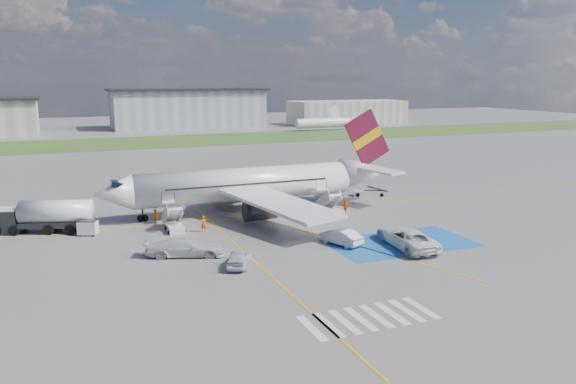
% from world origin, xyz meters
% --- Properties ---
extents(ground, '(400.00, 400.00, 0.00)m').
position_xyz_m(ground, '(0.00, 0.00, 0.00)').
color(ground, '#60605E').
rests_on(ground, ground).
extents(grass_strip, '(400.00, 30.00, 0.01)m').
position_xyz_m(grass_strip, '(0.00, 95.00, 0.01)').
color(grass_strip, '#2D4C1E').
rests_on(grass_strip, ground).
extents(taxiway_line_main, '(120.00, 0.20, 0.01)m').
position_xyz_m(taxiway_line_main, '(0.00, 12.00, 0.01)').
color(taxiway_line_main, gold).
rests_on(taxiway_line_main, ground).
extents(taxiway_line_cross, '(0.20, 60.00, 0.01)m').
position_xyz_m(taxiway_line_cross, '(-5.00, -10.00, 0.01)').
color(taxiway_line_cross, gold).
rests_on(taxiway_line_cross, ground).
extents(taxiway_line_diag, '(20.71, 56.45, 0.01)m').
position_xyz_m(taxiway_line_diag, '(0.00, 12.00, 0.01)').
color(taxiway_line_diag, gold).
rests_on(taxiway_line_diag, ground).
extents(staging_box, '(14.00, 8.00, 0.01)m').
position_xyz_m(staging_box, '(10.00, -4.00, 0.01)').
color(staging_box, '#1A56A0').
rests_on(staging_box, ground).
extents(crosswalk, '(9.00, 4.00, 0.01)m').
position_xyz_m(crosswalk, '(-1.80, -18.00, 0.01)').
color(crosswalk, silver).
rests_on(crosswalk, ground).
extents(terminal_centre, '(48.00, 18.00, 12.00)m').
position_xyz_m(terminal_centre, '(20.00, 135.00, 6.00)').
color(terminal_centre, gray).
rests_on(terminal_centre, ground).
extents(terminal_east, '(40.00, 16.00, 8.00)m').
position_xyz_m(terminal_east, '(75.00, 128.00, 4.00)').
color(terminal_east, gray).
rests_on(terminal_east, ground).
extents(airliner, '(36.81, 32.95, 11.92)m').
position_xyz_m(airliner, '(1.51, 14.00, 3.39)').
color(airliner, silver).
rests_on(airliner, ground).
extents(airstairs_fwd, '(1.90, 5.20, 3.60)m').
position_xyz_m(airstairs_fwd, '(-9.50, 8.70, 0.62)').
color(airstairs_fwd, silver).
rests_on(airstairs_fwd, ground).
extents(airstairs_aft, '(1.90, 5.20, 3.60)m').
position_xyz_m(airstairs_aft, '(9.00, 8.70, 0.62)').
color(airstairs_aft, silver).
rests_on(airstairs_aft, ground).
extents(fuel_tanker, '(10.12, 5.52, 3.35)m').
position_xyz_m(fuel_tanker, '(-22.00, 13.45, 1.41)').
color(fuel_tanker, black).
rests_on(fuel_tanker, ground).
extents(gpu_cart, '(2.16, 1.80, 1.55)m').
position_xyz_m(gpu_cart, '(-17.97, 10.41, 0.70)').
color(gpu_cart, silver).
rests_on(gpu_cart, ground).
extents(belt_loader, '(4.72, 3.12, 1.38)m').
position_xyz_m(belt_loader, '(18.61, 16.53, 0.34)').
color(belt_loader, silver).
rests_on(belt_loader, ground).
extents(car_silver_a, '(3.57, 4.69, 1.49)m').
position_xyz_m(car_silver_a, '(-6.58, -4.61, 0.74)').
color(car_silver_a, silver).
rests_on(car_silver_a, ground).
extents(car_silver_b, '(3.13, 4.81, 1.50)m').
position_xyz_m(car_silver_b, '(4.35, -2.25, 0.75)').
color(car_silver_b, silver).
rests_on(car_silver_b, ground).
extents(van_white_a, '(3.71, 6.82, 2.45)m').
position_xyz_m(van_white_a, '(9.77, -5.26, 1.23)').
color(van_white_a, white).
rests_on(van_white_a, ground).
extents(van_white_b, '(5.72, 3.83, 2.08)m').
position_xyz_m(van_white_b, '(-10.26, -0.18, 1.04)').
color(van_white_b, silver).
rests_on(van_white_b, ground).
extents(crew_fwd, '(0.68, 0.49, 1.73)m').
position_xyz_m(crew_fwd, '(-6.74, 7.18, 0.87)').
color(crew_fwd, '#DA5A0B').
rests_on(crew_fwd, ground).
extents(crew_nose, '(0.92, 0.95, 1.54)m').
position_xyz_m(crew_nose, '(-10.75, 12.88, 0.77)').
color(crew_nose, orange).
rests_on(crew_nose, ground).
extents(crew_aft, '(0.45, 1.09, 1.86)m').
position_xyz_m(crew_aft, '(10.39, 8.07, 0.93)').
color(crew_aft, orange).
rests_on(crew_aft, ground).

